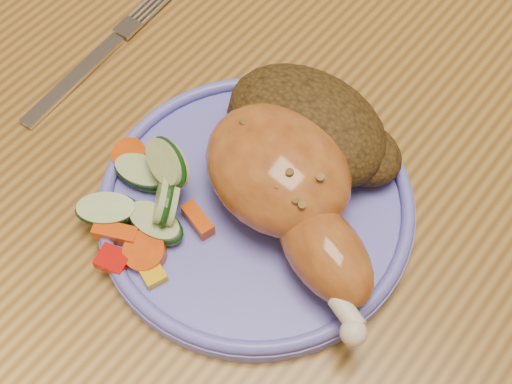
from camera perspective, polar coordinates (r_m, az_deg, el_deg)
dining_table at (r=0.65m, az=10.86°, el=0.24°), size 0.90×1.40×0.75m
plate at (r=0.53m, az=0.00°, el=-1.17°), size 0.23×0.23×0.01m
plate_rim at (r=0.52m, az=0.00°, el=-0.57°), size 0.23×0.23×0.01m
chicken_leg at (r=0.50m, az=2.64°, el=0.30°), size 0.19×0.13×0.06m
rice_pilaf at (r=0.54m, az=4.33°, el=5.14°), size 0.14×0.09×0.06m
vegetable_pile at (r=0.52m, az=-8.78°, el=-0.55°), size 0.10×0.11×0.05m
fork at (r=0.63m, az=-12.83°, el=10.27°), size 0.03×0.16×0.00m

